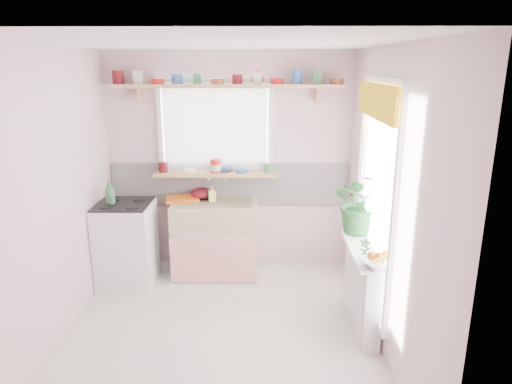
{
  "coord_description": "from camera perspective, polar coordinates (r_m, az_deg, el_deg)",
  "views": [
    {
      "loc": [
        0.39,
        -3.57,
        2.35
      ],
      "look_at": [
        0.32,
        0.55,
        1.19
      ],
      "focal_mm": 32.0,
      "sensor_mm": 36.0,
      "label": 1
    }
  ],
  "objects": [
    {
      "name": "cooker",
      "position": [
        5.21,
        -15.86,
        -6.16
      ],
      "size": [
        0.58,
        0.58,
        0.93
      ],
      "color": "white",
      "rests_on": "ground"
    },
    {
      "name": "shelf_crockery",
      "position": [
        5.06,
        -4.11,
        13.92
      ],
      "size": [
        2.47,
        0.11,
        0.12
      ],
      "color": "#590F14",
      "rests_on": "pine_shelf"
    },
    {
      "name": "windowsill",
      "position": [
        5.22,
        -5.05,
        2.27
      ],
      "size": [
        1.4,
        0.22,
        0.04
      ],
      "primitive_type": "cube",
      "color": "tan",
      "rests_on": "room"
    },
    {
      "name": "shelf_vase",
      "position": [
        5.1,
        0.18,
        14.19
      ],
      "size": [
        0.16,
        0.16,
        0.15
      ],
      "primitive_type": "imported",
      "rotation": [
        0.0,
        0.0,
        -0.15
      ],
      "color": "#A74333",
      "rests_on": "pine_shelf"
    },
    {
      "name": "radiator_ledge",
      "position": [
        4.34,
        13.14,
        -11.45
      ],
      "size": [
        0.22,
        0.95,
        0.78
      ],
      "color": "white",
      "rests_on": "ground"
    },
    {
      "name": "dish_tray",
      "position": [
        5.26,
        -9.13,
        -0.82
      ],
      "size": [
        0.42,
        0.34,
        0.04
      ],
      "primitive_type": "cube",
      "rotation": [
        0.0,
        0.0,
        0.18
      ],
      "color": "orange",
      "rests_on": "sink_unit"
    },
    {
      "name": "fruit_bowl",
      "position": [
        3.82,
        15.06,
        -8.66
      ],
      "size": [
        0.35,
        0.35,
        0.07
      ],
      "primitive_type": "imported",
      "rotation": [
        0.0,
        0.0,
        0.32
      ],
      "color": "silver",
      "rests_on": "radiator_ledge"
    },
    {
      "name": "jade_plant",
      "position": [
        4.46,
        13.04,
        -1.26
      ],
      "size": [
        0.55,
        0.48,
        0.61
      ],
      "primitive_type": "imported",
      "rotation": [
        0.0,
        0.0,
        0.02
      ],
      "color": "#235927",
      "rests_on": "radiator_ledge"
    },
    {
      "name": "herb_pot",
      "position": [
        3.92,
        13.47,
        -6.96
      ],
      "size": [
        0.11,
        0.09,
        0.18
      ],
      "primitive_type": "imported",
      "rotation": [
        0.0,
        0.0,
        -0.27
      ],
      "color": "#31712D",
      "rests_on": "radiator_ledge"
    },
    {
      "name": "sill_cup",
      "position": [
        5.18,
        -5.02,
        2.95
      ],
      "size": [
        0.14,
        0.14,
        0.1
      ],
      "primitive_type": "imported",
      "rotation": [
        0.0,
        0.0,
        -0.13
      ],
      "color": "beige",
      "rests_on": "windowsill"
    },
    {
      "name": "fruit",
      "position": [
        3.81,
        15.19,
        -7.81
      ],
      "size": [
        0.2,
        0.14,
        0.1
      ],
      "color": "orange",
      "rests_on": "fruit_bowl"
    },
    {
      "name": "sill_bowl",
      "position": [
        5.26,
        -3.91,
        2.96
      ],
      "size": [
        0.25,
        0.25,
        0.06
      ],
      "primitive_type": "imported",
      "rotation": [
        0.0,
        0.0,
        0.35
      ],
      "color": "#365BB1",
      "rests_on": "windowsill"
    },
    {
      "name": "room",
      "position": [
        4.55,
        4.31,
        3.23
      ],
      "size": [
        3.2,
        3.2,
        3.2
      ],
      "color": "beige",
      "rests_on": "ground"
    },
    {
      "name": "sill_crockery",
      "position": [
        5.21,
        -5.07,
        3.09
      ],
      "size": [
        1.35,
        0.11,
        0.12
      ],
      "color": "#590F14",
      "rests_on": "windowsill"
    },
    {
      "name": "sink_unit",
      "position": [
        5.26,
        -5.07,
        -5.73
      ],
      "size": [
        0.95,
        0.65,
        1.11
      ],
      "color": "white",
      "rests_on": "ground"
    },
    {
      "name": "soap_bottle_sink",
      "position": [
        5.17,
        -5.51,
        -0.21
      ],
      "size": [
        0.1,
        0.1,
        0.17
      ],
      "primitive_type": "imported",
      "rotation": [
        0.0,
        0.0,
        0.25
      ],
      "color": "#E6EF6A",
      "rests_on": "sink_unit"
    },
    {
      "name": "cooker_bottle",
      "position": [
        5.05,
        -17.8,
        -0.0
      ],
      "size": [
        0.1,
        0.1,
        0.26
      ],
      "primitive_type": "imported",
      "rotation": [
        0.0,
        0.0,
        0.02
      ],
      "color": "#387146",
      "rests_on": "cooker"
    },
    {
      "name": "colander",
      "position": [
        5.3,
        -6.8,
        -0.16
      ],
      "size": [
        0.35,
        0.35,
        0.12
      ],
      "primitive_type": "ellipsoid",
      "rotation": [
        0.0,
        0.0,
        0.43
      ],
      "color": "#550E16",
      "rests_on": "sink_unit"
    },
    {
      "name": "pine_shelf",
      "position": [
        5.06,
        -3.6,
        13.09
      ],
      "size": [
        2.52,
        0.24,
        0.04
      ],
      "primitive_type": "cube",
      "color": "tan",
      "rests_on": "room"
    }
  ]
}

